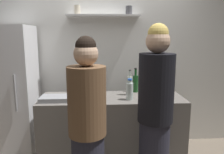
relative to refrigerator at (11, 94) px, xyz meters
name	(u,v)px	position (x,y,z in m)	size (l,w,h in m)	color
back_wall_assembly	(107,59)	(1.29, 0.40, 0.41)	(4.80, 0.32, 2.60)	white
refrigerator	(11,94)	(0.00, 0.00, 0.00)	(0.60, 0.60, 1.78)	white
counter	(112,132)	(1.32, -0.30, -0.43)	(1.74, 0.60, 0.91)	#66605B
baking_pan	(55,98)	(0.65, -0.41, 0.05)	(0.34, 0.24, 0.05)	gray
utensil_holder	(155,94)	(1.82, -0.42, 0.08)	(0.12, 0.12, 0.22)	#B2B2B7
wine_bottle_green_glass	(135,83)	(1.64, -0.07, 0.14)	(0.07, 0.07, 0.32)	#19471E
wine_bottle_pale_glass	(130,85)	(1.55, -0.20, 0.15)	(0.07, 0.07, 0.32)	#B2BFB2
water_bottle_plastic	(130,91)	(1.52, -0.42, 0.13)	(0.08, 0.08, 0.25)	silver
person_blonde	(155,116)	(1.70, -0.89, -0.01)	(0.34, 0.34, 1.76)	#262633
person_brown_jacket	(88,130)	(1.05, -1.04, -0.07)	(0.34, 0.34, 1.65)	#262633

